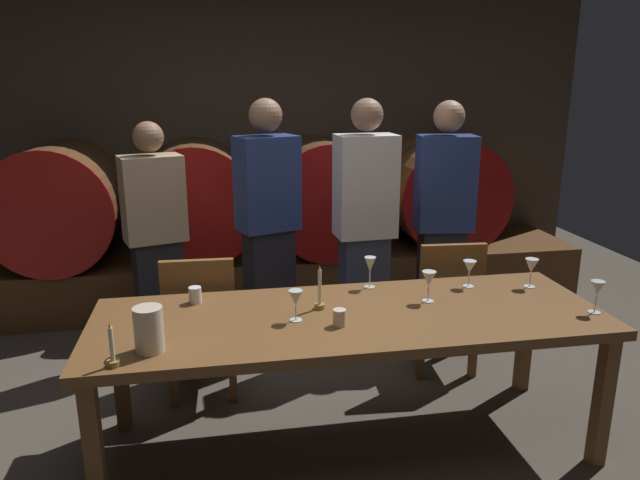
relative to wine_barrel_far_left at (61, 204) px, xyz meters
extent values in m
plane|color=#4C443A|center=(1.55, -2.08, -0.88)|extent=(7.82, 7.82, 0.00)
cube|color=#473A2D|center=(1.55, 0.55, 0.60)|extent=(6.02, 0.24, 2.98)
cube|color=brown|center=(1.55, 0.00, -0.67)|extent=(5.41, 0.90, 0.42)
cylinder|color=#513319|center=(0.00, 0.00, 0.00)|extent=(0.93, 0.88, 0.93)
cylinder|color=#B21C16|center=(0.00, -0.46, 0.00)|extent=(0.94, 0.03, 0.94)
cylinder|color=#B21C16|center=(0.00, 0.46, 0.00)|extent=(0.94, 0.03, 0.94)
cylinder|color=#2D2D33|center=(0.00, 0.00, 0.00)|extent=(0.93, 0.04, 0.93)
cylinder|color=#513319|center=(1.03, 0.00, 0.00)|extent=(0.93, 0.88, 0.93)
cylinder|color=#9E1411|center=(1.03, -0.46, 0.00)|extent=(0.94, 0.03, 0.94)
cylinder|color=#9E1411|center=(1.03, 0.46, 0.00)|extent=(0.94, 0.03, 0.94)
cylinder|color=#2D2D33|center=(1.03, 0.00, 0.00)|extent=(0.93, 0.04, 0.93)
cylinder|color=#513319|center=(2.07, 0.00, 0.00)|extent=(0.93, 0.88, 0.93)
cylinder|color=maroon|center=(2.07, -0.46, 0.00)|extent=(0.94, 0.03, 0.94)
cylinder|color=maroon|center=(2.07, 0.46, 0.00)|extent=(0.94, 0.03, 0.94)
cylinder|color=#2D2D33|center=(2.07, 0.00, 0.00)|extent=(0.93, 0.04, 0.93)
cylinder|color=brown|center=(3.10, 0.00, 0.00)|extent=(0.93, 0.88, 0.93)
cylinder|color=maroon|center=(3.10, -0.46, 0.00)|extent=(0.94, 0.03, 0.94)
cylinder|color=maroon|center=(3.10, 0.46, 0.00)|extent=(0.94, 0.03, 0.94)
cylinder|color=#2D2D33|center=(3.10, 0.00, 0.00)|extent=(0.93, 0.04, 0.93)
cube|color=brown|center=(1.81, -2.20, -0.18)|extent=(2.48, 0.85, 0.05)
cube|color=brown|center=(0.65, -2.56, -0.55)|extent=(0.07, 0.07, 0.68)
cube|color=brown|center=(2.97, -2.56, -0.55)|extent=(0.07, 0.07, 0.68)
cube|color=brown|center=(0.65, -1.83, -0.55)|extent=(0.07, 0.07, 0.68)
cube|color=brown|center=(2.97, -1.83, -0.55)|extent=(0.07, 0.07, 0.68)
cube|color=brown|center=(1.08, -1.50, -0.44)|extent=(0.41, 0.41, 0.04)
cube|color=brown|center=(1.07, -1.67, -0.21)|extent=(0.40, 0.05, 0.42)
cube|color=brown|center=(1.25, -1.33, -0.67)|extent=(0.05, 0.05, 0.42)
cube|color=brown|center=(0.91, -1.32, -0.67)|extent=(0.05, 0.05, 0.42)
cube|color=brown|center=(1.24, -1.67, -0.67)|extent=(0.05, 0.05, 0.42)
cube|color=brown|center=(0.90, -1.66, -0.67)|extent=(0.05, 0.05, 0.42)
cube|color=brown|center=(2.59, -1.45, -0.44)|extent=(0.43, 0.43, 0.04)
cube|color=brown|center=(2.57, -1.63, -0.21)|extent=(0.40, 0.07, 0.42)
cube|color=brown|center=(2.77, -1.29, -0.67)|extent=(0.05, 0.05, 0.42)
cube|color=brown|center=(2.43, -1.27, -0.67)|extent=(0.05, 0.05, 0.42)
cube|color=brown|center=(2.74, -1.63, -0.67)|extent=(0.05, 0.05, 0.42)
cube|color=brown|center=(2.41, -1.61, -0.67)|extent=(0.05, 0.05, 0.42)
cube|color=black|center=(0.79, -0.96, -0.48)|extent=(0.35, 0.28, 0.81)
cube|color=tan|center=(0.79, -0.96, 0.20)|extent=(0.43, 0.34, 0.55)
sphere|color=#8C664C|center=(0.79, -0.96, 0.59)|extent=(0.19, 0.19, 0.19)
cube|color=black|center=(1.52, -1.04, -0.45)|extent=(0.35, 0.29, 0.87)
cube|color=navy|center=(1.52, -1.04, 0.29)|extent=(0.44, 0.35, 0.61)
sphere|color=#8C664C|center=(1.52, -1.04, 0.72)|extent=(0.21, 0.21, 0.21)
cube|color=#33384C|center=(2.14, -1.18, -0.47)|extent=(0.31, 0.22, 0.84)
cube|color=silver|center=(2.14, -1.18, 0.28)|extent=(0.39, 0.26, 0.66)
sphere|color=#8C664C|center=(2.14, -1.18, 0.73)|extent=(0.20, 0.20, 0.20)
cube|color=black|center=(2.74, -1.04, -0.48)|extent=(0.32, 0.23, 0.82)
cube|color=navy|center=(2.74, -1.04, 0.26)|extent=(0.41, 0.28, 0.65)
sphere|color=tan|center=(2.74, -1.04, 0.70)|extent=(0.21, 0.21, 0.21)
cylinder|color=olive|center=(0.76, -2.55, -0.15)|extent=(0.05, 0.05, 0.02)
cylinder|color=#EDE5CC|center=(0.76, -2.55, -0.06)|extent=(0.02, 0.02, 0.14)
cone|color=yellow|center=(0.76, -2.55, 0.02)|extent=(0.01, 0.01, 0.02)
cylinder|color=olive|center=(1.68, -2.11, -0.15)|extent=(0.05, 0.05, 0.02)
cylinder|color=#EDE5CC|center=(1.68, -2.11, -0.04)|extent=(0.02, 0.02, 0.18)
cone|color=yellow|center=(1.68, -2.11, 0.06)|extent=(0.01, 0.01, 0.02)
cylinder|color=beige|center=(0.89, -2.44, -0.06)|extent=(0.12, 0.12, 0.20)
cylinder|color=silver|center=(1.54, -2.23, -0.16)|extent=(0.06, 0.06, 0.00)
cylinder|color=silver|center=(1.54, -2.23, -0.12)|extent=(0.01, 0.01, 0.07)
cone|color=silver|center=(1.54, -2.23, -0.04)|extent=(0.07, 0.07, 0.08)
cylinder|color=silver|center=(2.00, -1.85, -0.16)|extent=(0.06, 0.06, 0.00)
cylinder|color=silver|center=(2.00, -1.85, -0.11)|extent=(0.01, 0.01, 0.08)
cone|color=silver|center=(2.00, -1.85, -0.03)|extent=(0.06, 0.06, 0.08)
cylinder|color=silver|center=(2.24, -2.11, -0.16)|extent=(0.06, 0.06, 0.00)
cylinder|color=silver|center=(2.24, -2.11, -0.11)|extent=(0.01, 0.01, 0.08)
cone|color=silver|center=(2.24, -2.11, -0.03)|extent=(0.07, 0.07, 0.08)
cylinder|color=white|center=(2.54, -1.94, -0.16)|extent=(0.06, 0.06, 0.00)
cylinder|color=white|center=(2.54, -1.94, -0.11)|extent=(0.01, 0.01, 0.08)
cone|color=white|center=(2.54, -1.94, -0.04)|extent=(0.07, 0.07, 0.07)
cylinder|color=white|center=(2.86, -2.00, -0.16)|extent=(0.06, 0.06, 0.00)
cylinder|color=white|center=(2.86, -2.00, -0.11)|extent=(0.01, 0.01, 0.08)
cone|color=white|center=(2.86, -2.00, -0.04)|extent=(0.07, 0.07, 0.08)
cylinder|color=silver|center=(2.99, -2.40, -0.16)|extent=(0.06, 0.06, 0.00)
cylinder|color=silver|center=(2.99, -2.40, -0.11)|extent=(0.01, 0.01, 0.09)
cone|color=silver|center=(2.99, -2.40, -0.03)|extent=(0.07, 0.07, 0.07)
cylinder|color=white|center=(1.07, -1.92, -0.12)|extent=(0.06, 0.06, 0.08)
cylinder|color=beige|center=(1.73, -2.33, -0.12)|extent=(0.06, 0.06, 0.08)
camera|label=1|loc=(1.19, -4.79, 0.95)|focal=32.98mm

